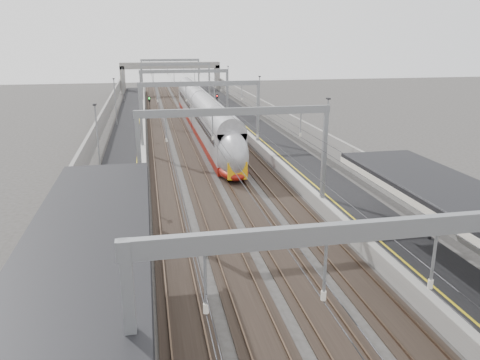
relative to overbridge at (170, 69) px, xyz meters
name	(u,v)px	position (x,y,z in m)	size (l,w,h in m)	color
platform_left	(128,145)	(-8.00, -55.00, -4.81)	(4.00, 120.00, 1.00)	black
platform_right	(266,139)	(8.00, -55.00, -4.81)	(4.00, 120.00, 1.00)	black
tracks	(199,145)	(0.00, -55.00, -5.26)	(11.40, 140.00, 0.20)	black
overhead_line	(191,87)	(0.00, -48.38, 0.83)	(13.00, 140.00, 6.60)	gray
canopy_left	(62,322)	(-8.02, -97.01, -0.22)	(4.40, 30.00, 4.24)	black
overbridge	(170,69)	(0.00, 0.00, 0.00)	(22.00, 2.20, 6.90)	slate
wall_left	(97,136)	(-11.20, -55.00, -3.71)	(0.30, 120.00, 3.20)	slate
wall_right	(292,129)	(11.20, -55.00, -3.71)	(0.30, 120.00, 3.20)	slate
train	(204,118)	(1.50, -48.22, -3.23)	(2.69, 48.96, 4.25)	maroon
signal_green	(150,104)	(-5.20, -35.11, -2.89)	(0.32, 0.32, 3.48)	black
signal_red_near	(199,96)	(3.20, -27.34, -2.89)	(0.32, 0.32, 3.48)	black
signal_red_far	(217,101)	(5.40, -33.87, -2.89)	(0.32, 0.32, 3.48)	black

